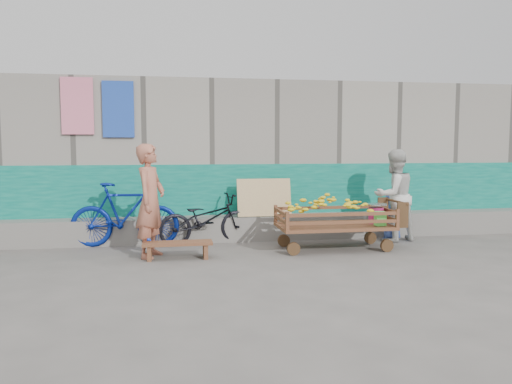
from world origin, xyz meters
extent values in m
plane|color=#55524E|center=(0.00, 0.00, 0.00)|extent=(80.00, 80.00, 0.00)
cube|color=gray|center=(0.00, 4.10, 1.50)|extent=(12.00, 3.00, 3.00)
cube|color=#036556|center=(0.00, 2.58, 0.70)|extent=(12.00, 0.03, 1.40)
cube|color=slate|center=(0.00, 2.35, 0.23)|extent=(12.00, 0.50, 0.45)
cube|color=tan|center=(0.30, 2.22, 0.80)|extent=(1.00, 0.19, 0.68)
cube|color=pink|center=(-3.00, 2.56, 2.45)|extent=(0.55, 0.03, 1.00)
cube|color=#234AB2|center=(-2.30, 2.56, 2.40)|extent=(0.55, 0.03, 1.00)
cube|color=brown|center=(1.32, 1.24, 0.40)|extent=(1.90, 0.95, 0.05)
cylinder|color=#3E2C1A|center=(0.53, 0.90, 0.11)|extent=(0.21, 0.06, 0.21)
cube|color=brown|center=(0.40, 0.80, 0.57)|extent=(0.05, 0.05, 0.30)
cylinder|color=#3E2C1A|center=(0.53, 1.59, 0.11)|extent=(0.21, 0.06, 0.21)
cube|color=brown|center=(0.40, 1.69, 0.57)|extent=(0.05, 0.05, 0.30)
cylinder|color=#3E2C1A|center=(2.12, 0.90, 0.11)|extent=(0.21, 0.06, 0.21)
cube|color=brown|center=(2.24, 0.80, 0.57)|extent=(0.05, 0.05, 0.30)
cylinder|color=#3E2C1A|center=(2.12, 1.59, 0.11)|extent=(0.21, 0.06, 0.21)
cube|color=brown|center=(2.24, 1.69, 0.57)|extent=(0.05, 0.05, 0.30)
cube|color=brown|center=(1.32, 0.80, 0.53)|extent=(1.84, 0.04, 0.05)
cube|color=brown|center=(1.32, 0.80, 0.66)|extent=(1.84, 0.04, 0.05)
cube|color=brown|center=(1.32, 1.69, 0.53)|extent=(1.84, 0.04, 0.05)
cube|color=brown|center=(1.32, 1.69, 0.66)|extent=(1.84, 0.04, 0.05)
cube|color=brown|center=(0.40, 1.24, 0.53)|extent=(0.04, 0.89, 0.05)
cube|color=brown|center=(0.40, 1.24, 0.66)|extent=(0.04, 0.89, 0.05)
cube|color=brown|center=(2.24, 1.24, 0.53)|extent=(0.04, 0.89, 0.05)
cube|color=brown|center=(2.24, 1.24, 0.66)|extent=(0.04, 0.89, 0.05)
cylinder|color=#3E2C1A|center=(2.43, 1.24, 0.79)|extent=(0.04, 0.85, 0.04)
cube|color=#3E2C1A|center=(2.36, 1.64, 0.61)|extent=(0.19, 0.04, 0.42)
cube|color=#3E2C1A|center=(2.36, 0.85, 0.61)|extent=(0.19, 0.04, 0.42)
ellipsoid|color=yellow|center=(1.22, 1.24, 0.66)|extent=(1.38, 0.74, 0.47)
cylinder|color=#C5236F|center=(2.06, 1.24, 0.56)|extent=(0.25, 0.25, 0.28)
cylinder|color=silver|center=(2.06, 1.24, 0.71)|extent=(0.03, 0.03, 0.06)
cylinder|color=silver|center=(2.06, 1.24, 0.75)|extent=(0.36, 0.36, 0.02)
cube|color=#5AF154|center=(2.01, 0.95, 0.55)|extent=(0.17, 0.13, 0.23)
cube|color=brown|center=(-1.30, 0.95, 0.25)|extent=(1.07, 0.32, 0.04)
cube|color=brown|center=(-1.73, 0.95, 0.11)|extent=(0.06, 0.30, 0.21)
cube|color=brown|center=(-0.87, 0.95, 0.11)|extent=(0.06, 0.30, 0.21)
imported|color=#AF664D|center=(-1.71, 1.18, 0.89)|extent=(0.63, 0.76, 1.78)
imported|color=silver|center=(2.63, 1.76, 0.84)|extent=(0.95, 0.82, 1.68)
imported|color=#4360BB|center=(2.63, 1.83, 0.45)|extent=(0.52, 0.44, 0.91)
imported|color=black|center=(-0.79, 2.05, 0.45)|extent=(1.79, 0.95, 0.89)
imported|color=navy|center=(-2.18, 2.05, 0.56)|extent=(1.90, 0.68, 1.12)
camera|label=1|loc=(-1.38, -6.74, 1.76)|focal=35.00mm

